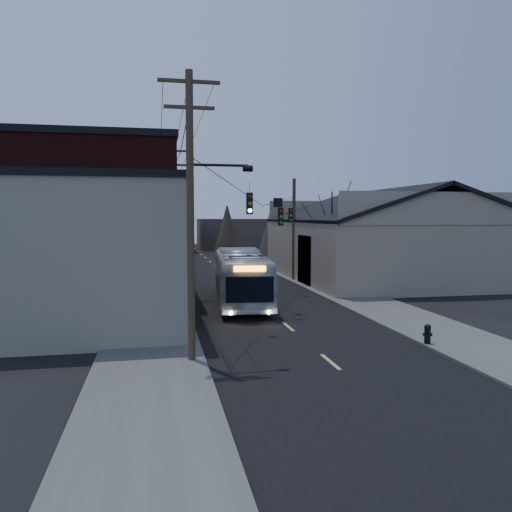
# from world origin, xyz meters

# --- Properties ---
(ground) EXTENTS (160.00, 160.00, 0.00)m
(ground) POSITION_xyz_m (0.00, 0.00, 0.00)
(ground) COLOR black
(ground) RESTS_ON ground
(road_surface) EXTENTS (9.00, 110.00, 0.02)m
(road_surface) POSITION_xyz_m (0.00, 30.00, 0.01)
(road_surface) COLOR black
(road_surface) RESTS_ON ground
(sidewalk_left) EXTENTS (4.00, 110.00, 0.12)m
(sidewalk_left) POSITION_xyz_m (-6.50, 30.00, 0.06)
(sidewalk_left) COLOR #474744
(sidewalk_left) RESTS_ON ground
(sidewalk_right) EXTENTS (4.00, 110.00, 0.12)m
(sidewalk_right) POSITION_xyz_m (6.50, 30.00, 0.06)
(sidewalk_right) COLOR #474744
(sidewalk_right) RESTS_ON ground
(building_clapboard) EXTENTS (8.00, 8.00, 7.00)m
(building_clapboard) POSITION_xyz_m (-9.00, 9.00, 3.50)
(building_clapboard) COLOR slate
(building_clapboard) RESTS_ON ground
(building_brick) EXTENTS (10.00, 12.00, 10.00)m
(building_brick) POSITION_xyz_m (-10.00, 20.00, 5.00)
(building_brick) COLOR black
(building_brick) RESTS_ON ground
(building_left_far) EXTENTS (9.00, 14.00, 7.00)m
(building_left_far) POSITION_xyz_m (-9.50, 36.00, 3.50)
(building_left_far) COLOR #312B27
(building_left_far) RESTS_ON ground
(warehouse) EXTENTS (16.16, 20.60, 7.73)m
(warehouse) POSITION_xyz_m (13.00, 25.00, 2.70)
(warehouse) COLOR gray
(warehouse) RESTS_ON ground
(building_far_left) EXTENTS (10.00, 12.00, 6.00)m
(building_far_left) POSITION_xyz_m (-6.00, 65.00, 3.00)
(building_far_left) COLOR #312B27
(building_far_left) RESTS_ON ground
(building_far_right) EXTENTS (12.00, 14.00, 5.00)m
(building_far_right) POSITION_xyz_m (7.00, 70.00, 2.50)
(building_far_right) COLOR #312B27
(building_far_right) RESTS_ON ground
(bare_tree) EXTENTS (0.40, 0.40, 7.20)m
(bare_tree) POSITION_xyz_m (6.50, 20.00, 3.60)
(bare_tree) COLOR black
(bare_tree) RESTS_ON ground
(utility_lines) EXTENTS (11.24, 45.28, 10.50)m
(utility_lines) POSITION_xyz_m (-3.11, 24.14, 4.95)
(utility_lines) COLOR #382B1E
(utility_lines) RESTS_ON ground
(bus) EXTENTS (3.82, 12.10, 3.31)m
(bus) POSITION_xyz_m (-1.16, 15.04, 1.66)
(bus) COLOR #B4BBC1
(bus) RESTS_ON ground
(parked_car) EXTENTS (1.91, 4.77, 1.54)m
(parked_car) POSITION_xyz_m (-4.30, 26.64, 0.77)
(parked_car) COLOR #9A9DA1
(parked_car) RESTS_ON ground
(fire_hydrant) EXTENTS (0.40, 0.28, 0.82)m
(fire_hydrant) POSITION_xyz_m (4.70, 3.37, 0.56)
(fire_hydrant) COLOR black
(fire_hydrant) RESTS_ON sidewalk_right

